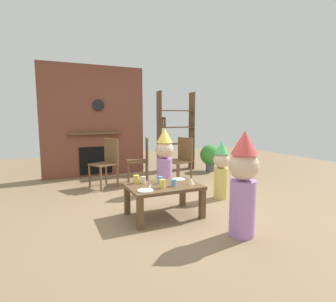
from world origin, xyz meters
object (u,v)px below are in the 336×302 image
Objects in this scene: birthday_cake_slice at (191,181)px; potted_plant_tall at (210,156)px; coffee_table at (164,190)px; paper_cup_far_right at (143,180)px; dining_chair_middle at (142,157)px; dining_chair_right at (182,158)px; paper_cup_center at (136,179)px; child_in_pink at (221,168)px; paper_cup_near_right at (162,184)px; paper_plate_front at (145,191)px; paper_cup_near_left at (174,183)px; child_by_the_chairs at (164,159)px; paper_plate_rear at (179,179)px; paper_cup_far_left at (160,180)px; dining_chair_left at (107,160)px; child_with_cone_hat at (243,181)px; bookshelf at (173,135)px.

potted_plant_tall is at bearing 51.52° from birthday_cake_slice.
paper_cup_far_right is at bearing 137.60° from coffee_table.
dining_chair_right is (0.70, -0.33, 0.00)m from dining_chair_middle.
paper_cup_center is 1.45m from child_in_pink.
paper_cup_near_right is 0.56× the size of paper_plate_front.
coffee_table is at bearing 96.24° from dining_chair_middle.
birthday_cake_slice is (0.25, 0.00, -0.00)m from paper_cup_near_left.
child_by_the_chairs is 1.24× the size of dining_chair_right.
birthday_cake_slice is 2.96m from potted_plant_tall.
paper_plate_rear is 0.85m from child_in_pink.
dining_chair_middle is at bearing 89.48° from paper_plate_rear.
paper_cup_far_left is at bearing 95.37° from dining_chair_middle.
child_in_pink is at bearing 10.42° from paper_plate_rear.
paper_cup_far_left is at bearing 37.81° from dining_chair_right.
paper_plate_front is at bearing -150.84° from paper_plate_rear.
paper_cup_near_right is 0.12× the size of child_in_pink.
dining_chair_right is at bearing 50.68° from paper_plate_front.
child_in_pink is (1.15, 0.23, 0.02)m from paper_cup_far_left.
dining_chair_middle is at bearing 156.59° from dining_chair_left.
coffee_table is 1.83m from dining_chair_left.
child_with_cone_hat is 1.36m from child_in_pink.
bookshelf is 1.36m from dining_chair_right.
paper_cup_far_left is at bearing -4.68° from child_in_pink.
paper_cup_near_left is 0.10× the size of dining_chair_middle.
paper_plate_rear is at bearing -2.18° from paper_cup_far_right.
dining_chair_left is (-0.82, 0.76, -0.08)m from child_by_the_chairs.
paper_cup_far_left is (0.29, -0.13, -0.01)m from paper_cup_center.
coffee_table is at bearing -134.63° from potted_plant_tall.
dining_chair_left is at bearing -60.16° from child_in_pink.
potted_plant_tall is at bearing -135.02° from child_in_pink.
dining_chair_right reaches higher than paper_plate_rear.
child_by_the_chairs is at bearing -145.55° from potted_plant_tall.
child_by_the_chairs reaches higher than potted_plant_tall.
birthday_cake_slice is at bearing 18.09° from child_by_the_chairs.
bookshelf is 2.95× the size of potted_plant_tall.
paper_cup_near_left is 1.83m from dining_chair_right.
dining_chair_middle is (0.40, 1.92, 0.04)m from paper_cup_near_right.
paper_cup_center is at bearing 121.54° from paper_cup_near_right.
coffee_table is 1.83m from dining_chair_middle.
dining_chair_middle is at bearing 90.68° from birthday_cake_slice.
dining_chair_right reaches higher than paper_cup_far_right.
child_by_the_chairs reaches higher than dining_chair_right.
paper_cup_center is (-0.39, 0.34, 0.01)m from paper_cup_near_left.
child_by_the_chairs is (0.46, 1.03, 0.24)m from coffee_table.
child_by_the_chairs is (0.12, 1.14, 0.13)m from birthday_cake_slice.
paper_cup_center is at bearing 156.80° from paper_cup_far_right.
dining_chair_left is at bearing -153.10° from bookshelf.
paper_plate_front is 2.06m from dining_chair_middle.
child_with_cone_hat is 1.29× the size of dining_chair_middle.
paper_cup_far_left is 0.08× the size of child_by_the_chairs.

